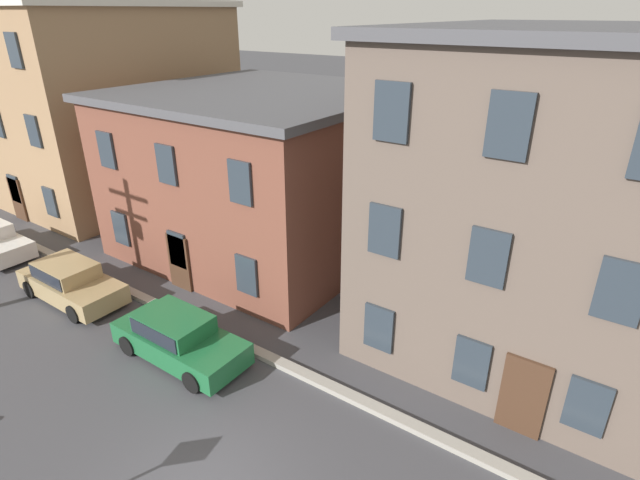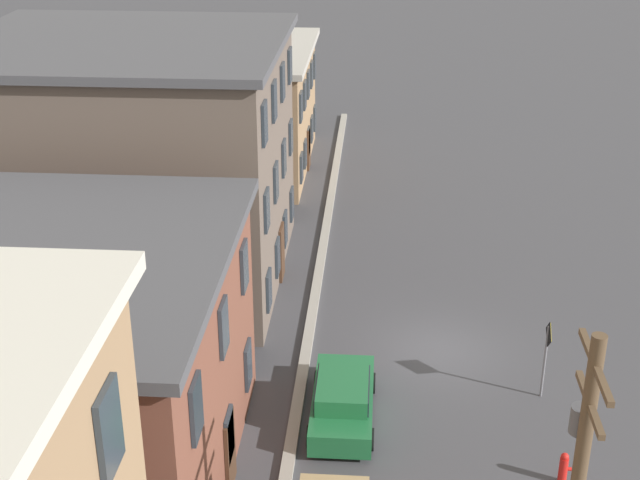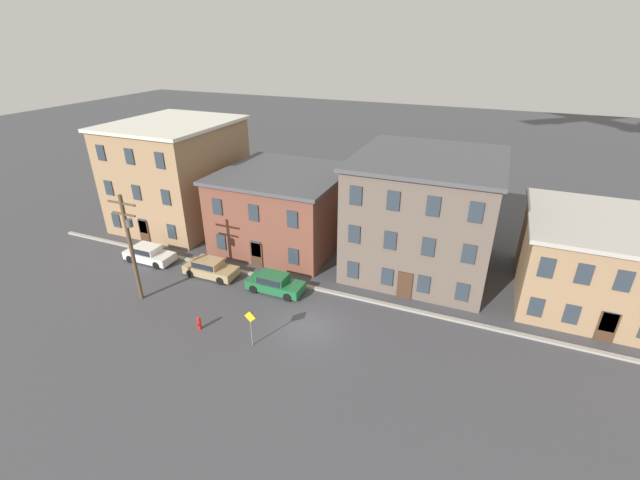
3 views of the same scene
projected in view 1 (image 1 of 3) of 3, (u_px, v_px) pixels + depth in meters
kerb_strip at (319, 381)px, 14.32m from camera, size 56.00×0.36×0.16m
apartment_corner at (106, 102)px, 27.78m from camera, size 10.45×11.98×10.23m
apartment_midblock at (265, 170)px, 21.70m from camera, size 10.92×10.71×6.85m
apartment_far at (594, 194)px, 15.06m from camera, size 11.32×11.91×9.42m
car_tan at (70, 280)px, 18.31m from camera, size 4.40×1.92×1.43m
car_green at (178, 336)px, 15.19m from camera, size 4.40×1.92×1.43m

